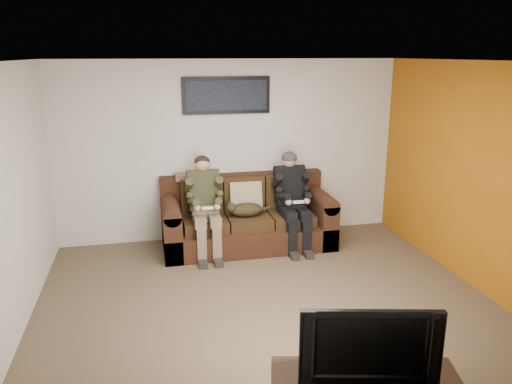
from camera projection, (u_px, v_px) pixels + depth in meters
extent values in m
plane|color=brown|center=(267.00, 304.00, 5.51)|extent=(5.00, 5.00, 0.00)
plane|color=silver|center=(269.00, 61.00, 4.81)|extent=(5.00, 5.00, 0.00)
plane|color=beige|center=(231.00, 151.00, 7.28)|extent=(5.00, 0.00, 5.00)
plane|color=beige|center=(356.00, 286.00, 3.05)|extent=(5.00, 0.00, 5.00)
plane|color=beige|center=(7.00, 206.00, 4.64)|extent=(0.00, 4.50, 4.50)
plane|color=beige|center=(480.00, 178.00, 5.69)|extent=(0.00, 4.50, 4.50)
plane|color=#A55A10|center=(479.00, 178.00, 5.69)|extent=(0.00, 4.50, 4.50)
cube|color=#371C10|center=(248.00, 235.00, 7.14)|extent=(2.38, 1.03, 0.32)
cube|color=#371C10|center=(242.00, 195.00, 7.39)|extent=(2.38, 0.22, 0.65)
cube|color=#371C10|center=(172.00, 230.00, 6.87)|extent=(0.24, 1.03, 0.65)
cube|color=#371C10|center=(319.00, 219.00, 7.32)|extent=(0.24, 1.03, 0.65)
cylinder|color=#371C10|center=(170.00, 207.00, 6.79)|extent=(0.24, 1.03, 0.24)
cylinder|color=#371C10|center=(320.00, 198.00, 7.24)|extent=(0.24, 1.03, 0.24)
cube|color=#392511|center=(205.00, 223.00, 6.90)|extent=(0.60, 0.65, 0.15)
cube|color=#392511|center=(202.00, 196.00, 7.10)|extent=(0.60, 0.15, 0.48)
cube|color=#392511|center=(248.00, 220.00, 7.03)|extent=(0.60, 0.65, 0.15)
cube|color=#392511|center=(244.00, 193.00, 7.23)|extent=(0.60, 0.15, 0.48)
cube|color=#392511|center=(290.00, 217.00, 7.16)|extent=(0.60, 0.65, 0.15)
cube|color=#392511|center=(285.00, 191.00, 7.36)|extent=(0.60, 0.15, 0.48)
cube|color=tan|center=(246.00, 197.00, 7.12)|extent=(0.45, 0.22, 0.45)
cube|color=gray|center=(192.00, 176.00, 7.13)|extent=(0.49, 0.24, 0.09)
cube|color=#7C674E|center=(205.00, 214.00, 6.83)|extent=(0.36, 0.30, 0.14)
cube|color=#33341F|center=(203.00, 191.00, 6.84)|extent=(0.40, 0.30, 0.53)
cylinder|color=#33341F|center=(203.00, 176.00, 6.80)|extent=(0.44, 0.18, 0.18)
sphere|color=tan|center=(202.00, 164.00, 6.78)|extent=(0.21, 0.21, 0.21)
cube|color=#7C674E|center=(199.00, 220.00, 6.62)|extent=(0.15, 0.42, 0.13)
cube|color=#7C674E|center=(214.00, 219.00, 6.66)|extent=(0.15, 0.42, 0.13)
cube|color=#7C674E|center=(202.00, 246.00, 6.51)|extent=(0.12, 0.13, 0.48)
cube|color=#7C674E|center=(217.00, 245.00, 6.56)|extent=(0.12, 0.13, 0.48)
cube|color=black|center=(203.00, 263.00, 6.49)|extent=(0.11, 0.26, 0.08)
cube|color=black|center=(218.00, 261.00, 6.54)|extent=(0.11, 0.26, 0.08)
cylinder|color=#33341F|center=(189.00, 186.00, 6.71)|extent=(0.11, 0.30, 0.28)
cylinder|color=#33341F|center=(218.00, 185.00, 6.79)|extent=(0.11, 0.30, 0.28)
cylinder|color=#33341F|center=(193.00, 202.00, 6.55)|extent=(0.14, 0.32, 0.15)
cylinder|color=#33341F|center=(219.00, 200.00, 6.62)|extent=(0.14, 0.32, 0.15)
sphere|color=tan|center=(197.00, 208.00, 6.46)|extent=(0.09, 0.09, 0.09)
sphere|color=tan|center=(217.00, 207.00, 6.51)|extent=(0.09, 0.09, 0.09)
cube|color=white|center=(208.00, 208.00, 6.47)|extent=(0.15, 0.04, 0.03)
ellipsoid|color=black|center=(202.00, 162.00, 6.79)|extent=(0.22, 0.22, 0.17)
cube|color=black|center=(291.00, 208.00, 7.09)|extent=(0.36, 0.30, 0.14)
cube|color=black|center=(289.00, 186.00, 7.10)|extent=(0.40, 0.30, 0.53)
cylinder|color=black|center=(289.00, 171.00, 7.06)|extent=(0.44, 0.18, 0.18)
sphere|color=tan|center=(289.00, 160.00, 7.04)|extent=(0.21, 0.21, 0.21)
cube|color=black|center=(288.00, 214.00, 6.88)|extent=(0.15, 0.42, 0.13)
cube|color=black|center=(302.00, 213.00, 6.92)|extent=(0.15, 0.42, 0.13)
cube|color=black|center=(292.00, 239.00, 6.77)|extent=(0.12, 0.13, 0.48)
cube|color=black|center=(306.00, 238.00, 6.82)|extent=(0.12, 0.13, 0.48)
cube|color=black|center=(293.00, 255.00, 6.75)|extent=(0.11, 0.26, 0.08)
cube|color=black|center=(307.00, 253.00, 6.79)|extent=(0.11, 0.26, 0.08)
cylinder|color=black|center=(277.00, 181.00, 6.97)|extent=(0.11, 0.30, 0.28)
cylinder|color=black|center=(305.00, 180.00, 7.05)|extent=(0.11, 0.30, 0.28)
cylinder|color=black|center=(283.00, 196.00, 6.81)|extent=(0.14, 0.32, 0.15)
cylinder|color=black|center=(307.00, 195.00, 6.88)|extent=(0.14, 0.32, 0.15)
sphere|color=tan|center=(289.00, 202.00, 6.72)|extent=(0.09, 0.09, 0.09)
sphere|color=tan|center=(307.00, 201.00, 6.77)|extent=(0.09, 0.09, 0.09)
cube|color=white|center=(298.00, 202.00, 6.73)|extent=(0.15, 0.04, 0.03)
ellipsoid|color=black|center=(289.00, 158.00, 7.03)|extent=(0.22, 0.22, 0.19)
ellipsoid|color=#423519|center=(246.00, 210.00, 6.94)|extent=(0.47, 0.26, 0.19)
sphere|color=#423519|center=(231.00, 208.00, 6.85)|extent=(0.14, 0.14, 0.14)
cone|color=#423519|center=(230.00, 203.00, 6.80)|extent=(0.04, 0.04, 0.04)
cone|color=#423519|center=(229.00, 202.00, 6.86)|extent=(0.04, 0.04, 0.04)
cylinder|color=#423519|center=(262.00, 210.00, 7.05)|extent=(0.26, 0.13, 0.08)
cube|color=black|center=(226.00, 95.00, 7.02)|extent=(1.25, 0.04, 0.52)
cube|color=black|center=(227.00, 95.00, 7.00)|extent=(1.15, 0.01, 0.42)
imported|color=black|center=(368.00, 340.00, 3.54)|extent=(0.99, 0.36, 0.57)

